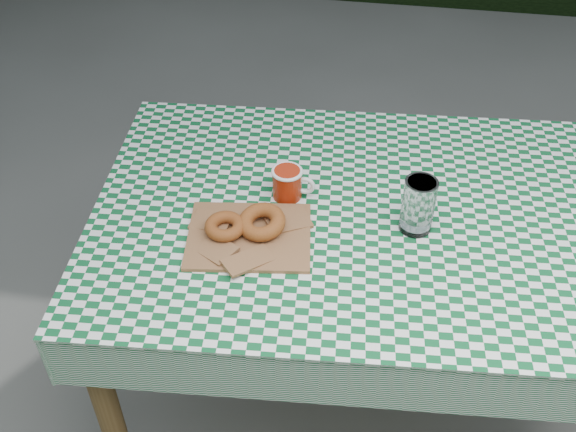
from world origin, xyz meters
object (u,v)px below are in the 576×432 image
object	(u,v)px
paper_bag	(249,235)
drinking_glass	(418,205)
table	(355,315)
coffee_mug	(287,183)

from	to	relation	value
paper_bag	drinking_glass	bearing A→B (deg)	14.33
table	paper_bag	size ratio (longest dim) A/B	4.60
table	coffee_mug	distance (m)	0.47
table	drinking_glass	bearing A→B (deg)	-21.03
drinking_glass	table	bearing A→B (deg)	163.26
table	coffee_mug	world-z (taller)	coffee_mug
paper_bag	coffee_mug	xyz separation A→B (m)	(0.06, 0.16, 0.03)
paper_bag	drinking_glass	size ratio (longest dim) A/B	2.06
paper_bag	coffee_mug	size ratio (longest dim) A/B	1.98
drinking_glass	coffee_mug	bearing A→B (deg)	168.04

